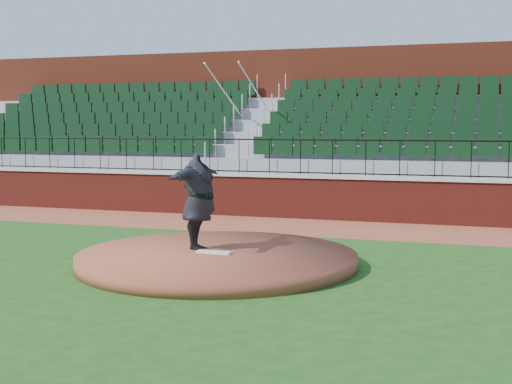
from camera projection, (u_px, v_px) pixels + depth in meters
ground at (232, 265)px, 13.51m from camera, size 90.00×90.00×0.00m
warning_track at (302, 227)px, 18.61m from camera, size 34.00×3.20×0.01m
field_wall at (316, 199)px, 20.06m from camera, size 34.00×0.35×1.20m
wall_cap at (316, 176)px, 20.00m from camera, size 34.00×0.45×0.10m
wall_railing at (316, 157)px, 19.94m from camera, size 34.00×0.05×1.00m
seating_stands at (336, 138)px, 22.47m from camera, size 34.00×5.10×4.60m
concourse_wall at (352, 124)px, 25.07m from camera, size 34.00×0.50×5.50m
pitchers_mound at (217, 259)px, 13.51m from camera, size 5.46×5.46×0.25m
pitching_rubber at (214, 252)px, 13.40m from camera, size 0.68×0.17×0.05m
pitcher at (199, 201)px, 13.78m from camera, size 0.75×2.39×1.92m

